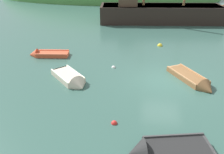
% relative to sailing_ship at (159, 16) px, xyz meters
% --- Properties ---
extents(ground_plane, '(120.00, 120.00, 0.00)m').
position_rel_sailing_ship_xyz_m(ground_plane, '(-0.50, -15.71, -0.79)').
color(ground_plane, '#33564C').
extents(sailing_ship, '(17.34, 5.15, 13.70)m').
position_rel_sailing_ship_xyz_m(sailing_ship, '(0.00, 0.00, 0.00)').
color(sailing_ship, black).
rests_on(sailing_ship, ground).
extents(rowboat_portside, '(3.00, 3.06, 1.15)m').
position_rel_sailing_ship_xyz_m(rowboat_portside, '(-6.32, -16.56, -0.68)').
color(rowboat_portside, beige).
rests_on(rowboat_portside, ground).
extents(rowboat_far, '(2.79, 3.72, 1.09)m').
position_rel_sailing_ship_xyz_m(rowboat_far, '(1.28, -15.71, -0.70)').
color(rowboat_far, brown).
rests_on(rowboat_far, ground).
extents(rowboat_near_dock, '(3.20, 1.30, 0.98)m').
position_rel_sailing_ship_xyz_m(rowboat_near_dock, '(-9.58, -12.52, -0.70)').
color(rowboat_near_dock, '#C64C2D').
rests_on(rowboat_near_dock, ground).
extents(rowboat_outer_right, '(3.46, 1.90, 1.23)m').
position_rel_sailing_ship_xyz_m(rowboat_outer_right, '(-1.04, -22.08, -0.65)').
color(rowboat_outer_right, black).
rests_on(rowboat_outer_right, ground).
extents(buoy_yellow, '(0.43, 0.43, 0.43)m').
position_rel_sailing_ship_xyz_m(buoy_yellow, '(-0.40, -8.94, -0.79)').
color(buoy_yellow, yellow).
rests_on(buoy_yellow, ground).
extents(buoy_red, '(0.29, 0.29, 0.29)m').
position_rel_sailing_ship_xyz_m(buoy_red, '(-3.19, -20.36, -0.79)').
color(buoy_red, red).
rests_on(buoy_red, ground).
extents(buoy_white, '(0.29, 0.29, 0.29)m').
position_rel_sailing_ship_xyz_m(buoy_white, '(-3.96, -14.11, -0.79)').
color(buoy_white, white).
rests_on(buoy_white, ground).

